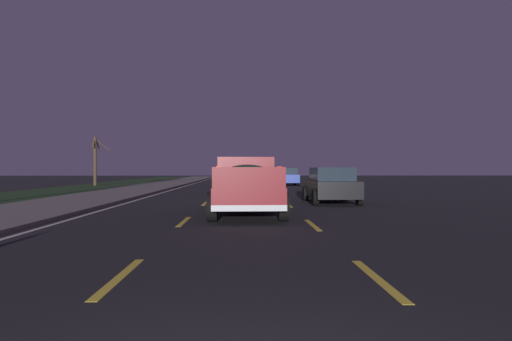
{
  "coord_description": "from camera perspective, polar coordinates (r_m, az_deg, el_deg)",
  "views": [
    {
      "loc": [
        -2.55,
        0.03,
        1.49
      ],
      "look_at": [
        11.91,
        -0.31,
        1.43
      ],
      "focal_mm": 32.51,
      "sensor_mm": 36.0,
      "label": 1
    }
  ],
  "objects": [
    {
      "name": "bare_tree_far",
      "position": [
        43.33,
        -19.16,
        1.35
      ],
      "size": [
        1.5,
        1.72,
        4.48
      ],
      "color": "#423323",
      "rests_on": "ground"
    },
    {
      "name": "sidewalk_shoulder",
      "position": [
        30.5,
        -15.45,
        -2.47
      ],
      "size": [
        108.0,
        4.0,
        0.12
      ],
      "primitive_type": "cube",
      "color": "slate",
      "rests_on": "ground"
    },
    {
      "name": "sedan_tan",
      "position": [
        30.55,
        -1.18,
        -1.1
      ],
      "size": [
        4.43,
        2.08,
        1.54
      ],
      "color": "#9E845B",
      "rests_on": "ground"
    },
    {
      "name": "lane_markings",
      "position": [
        32.74,
        -6.72,
        -2.38
      ],
      "size": [
        108.0,
        7.04,
        0.01
      ],
      "color": "yellow",
      "rests_on": "ground"
    },
    {
      "name": "sedan_silver",
      "position": [
        38.5,
        -1.45,
        -0.83
      ],
      "size": [
        4.45,
        2.11,
        1.54
      ],
      "color": "#B2B5BA",
      "rests_on": "ground"
    },
    {
      "name": "sedan_blue",
      "position": [
        41.33,
        3.83,
        -0.76
      ],
      "size": [
        4.41,
        2.04,
        1.54
      ],
      "color": "navy",
      "rests_on": "ground"
    },
    {
      "name": "sedan_black",
      "position": [
        20.35,
        9.19,
        -1.76
      ],
      "size": [
        4.41,
        2.03,
        1.54
      ],
      "color": "black",
      "rests_on": "ground"
    },
    {
      "name": "pickup_truck",
      "position": [
        14.9,
        -1.24,
        -1.73
      ],
      "size": [
        5.47,
        2.38,
        1.87
      ],
      "color": "maroon",
      "rests_on": "ground"
    },
    {
      "name": "ground",
      "position": [
        29.59,
        -1.29,
        -2.66
      ],
      "size": [
        144.0,
        144.0,
        0.0
      ],
      "primitive_type": "plane",
      "color": "black"
    },
    {
      "name": "grass_verge",
      "position": [
        32.09,
        -24.15,
        -2.45
      ],
      "size": [
        108.0,
        6.0,
        0.01
      ],
      "primitive_type": "cube",
      "color": "#1E3819",
      "rests_on": "ground"
    }
  ]
}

